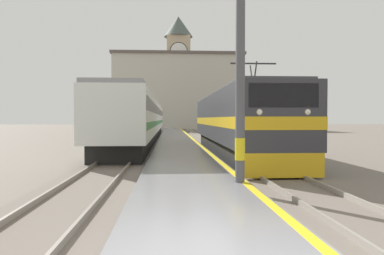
% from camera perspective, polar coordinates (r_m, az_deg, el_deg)
% --- Properties ---
extents(ground_plane, '(200.00, 200.00, 0.00)m').
position_cam_1_polar(ground_plane, '(34.78, -2.49, -1.98)').
color(ground_plane, '#70665B').
extents(platform, '(3.07, 140.00, 0.31)m').
position_cam_1_polar(platform, '(29.78, -2.30, -2.25)').
color(platform, gray).
rests_on(platform, ground).
extents(rail_track_near, '(2.83, 140.00, 0.16)m').
position_cam_1_polar(rail_track_near, '(30.01, 3.56, -2.46)').
color(rail_track_near, '#70665B').
rests_on(rail_track_near, ground).
extents(rail_track_far, '(2.83, 140.00, 0.16)m').
position_cam_1_polar(rail_track_far, '(29.88, -8.17, -2.48)').
color(rail_track_far, '#70665B').
rests_on(rail_track_far, ground).
extents(locomotive_train, '(2.92, 17.68, 4.48)m').
position_cam_1_polar(locomotive_train, '(20.99, 6.64, 0.74)').
color(locomotive_train, black).
rests_on(locomotive_train, ground).
extents(passenger_train, '(2.92, 42.96, 3.69)m').
position_cam_1_polar(passenger_train, '(36.98, -7.29, 1.31)').
color(passenger_train, black).
rests_on(passenger_train, ground).
extents(catenary_mast, '(2.10, 0.27, 8.01)m').
position_cam_1_polar(catenary_mast, '(10.41, 7.72, 13.77)').
color(catenary_mast, '#4C4C51').
rests_on(catenary_mast, platform).
extents(clock_tower, '(5.97, 5.97, 23.41)m').
position_cam_1_polar(clock_tower, '(79.34, -2.09, 9.02)').
color(clock_tower, tan).
rests_on(clock_tower, ground).
extents(station_building, '(24.58, 10.44, 14.27)m').
position_cam_1_polar(station_building, '(72.71, -2.15, 5.40)').
color(station_building, '#B7B2A3').
rests_on(station_building, ground).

